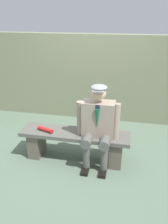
# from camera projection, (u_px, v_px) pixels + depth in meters

# --- Properties ---
(ground_plane) EXTENTS (30.00, 30.00, 0.00)m
(ground_plane) POSITION_uv_depth(u_px,v_px,m) (75.00, 158.00, 3.77)
(ground_plane) COLOR #576B57
(bench) EXTENTS (1.68, 0.42, 0.47)m
(bench) POSITION_uv_depth(u_px,v_px,m) (75.00, 142.00, 3.65)
(bench) COLOR #56554E
(bench) RESTS_ON ground
(seated_man) EXTENTS (0.63, 0.55, 1.25)m
(seated_man) POSITION_uv_depth(u_px,v_px,m) (98.00, 123.00, 3.39)
(seated_man) COLOR gray
(seated_man) RESTS_ON ground
(rolled_magazine) EXTENTS (0.27, 0.14, 0.06)m
(rolled_magazine) POSITION_uv_depth(u_px,v_px,m) (45.00, 130.00, 3.60)
(rolled_magazine) COLOR #B21E1E
(rolled_magazine) RESTS_ON bench
(stadium_wall) EXTENTS (12.00, 0.24, 1.77)m
(stadium_wall) POSITION_uv_depth(u_px,v_px,m) (94.00, 78.00, 4.93)
(stadium_wall) COLOR gray
(stadium_wall) RESTS_ON ground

